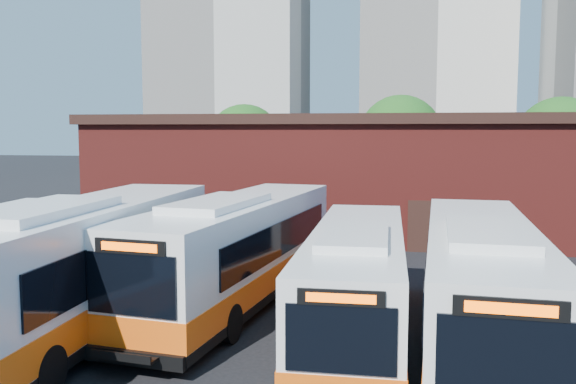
% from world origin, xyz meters
% --- Properties ---
extents(ground, '(220.00, 220.00, 0.00)m').
position_xyz_m(ground, '(0.00, 0.00, 0.00)').
color(ground, black).
extents(bus_west, '(3.02, 14.02, 3.81)m').
position_xyz_m(bus_west, '(-6.57, 0.56, 1.73)').
color(bus_west, white).
rests_on(bus_west, ground).
extents(bus_midwest, '(4.34, 13.32, 3.58)m').
position_xyz_m(bus_midwest, '(-3.11, 4.37, 1.62)').
color(bus_midwest, white).
rests_on(bus_midwest, ground).
extents(bus_mideast, '(2.58, 11.62, 3.15)m').
position_xyz_m(bus_mideast, '(0.92, 1.65, 1.43)').
color(bus_mideast, white).
rests_on(bus_mideast, ground).
extents(bus_east, '(3.32, 12.74, 3.44)m').
position_xyz_m(bus_east, '(4.04, 1.16, 1.56)').
color(bus_east, white).
rests_on(bus_east, ground).
extents(transit_worker, '(0.55, 0.69, 1.66)m').
position_xyz_m(transit_worker, '(1.09, -2.63, 0.83)').
color(transit_worker, '#111A32').
rests_on(transit_worker, ground).
extents(depot_building, '(28.60, 12.60, 6.40)m').
position_xyz_m(depot_building, '(0.00, 20.00, 3.26)').
color(depot_building, maroon).
rests_on(depot_building, ground).
extents(tree_west, '(6.00, 6.00, 7.65)m').
position_xyz_m(tree_west, '(-10.00, 32.00, 4.64)').
color(tree_west, '#382314').
rests_on(tree_west, ground).
extents(tree_mid, '(6.56, 6.56, 8.36)m').
position_xyz_m(tree_mid, '(2.00, 34.00, 5.08)').
color(tree_mid, '#382314').
rests_on(tree_mid, ground).
extents(tree_east, '(6.24, 6.24, 7.96)m').
position_xyz_m(tree_east, '(13.00, 31.00, 4.83)').
color(tree_east, '#382314').
rests_on(tree_east, ground).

